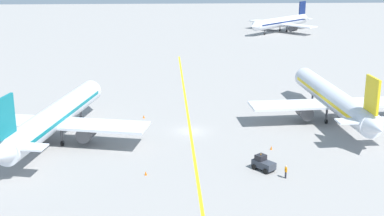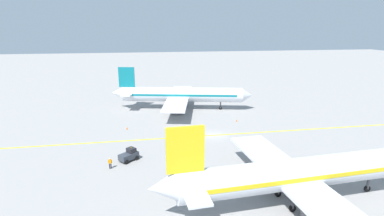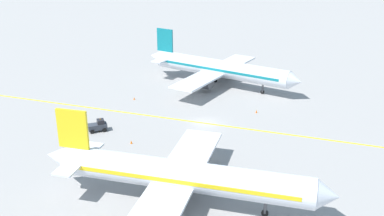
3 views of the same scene
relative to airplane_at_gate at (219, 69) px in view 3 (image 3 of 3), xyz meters
name	(u,v)px [view 3 (image 3 of 3)]	position (x,y,z in m)	size (l,w,h in m)	color
ground_plane	(206,123)	(20.08, 3.64, -3.71)	(400.00, 400.00, 0.00)	gray
apron_yellow_centreline	(206,123)	(20.08, 3.64, -3.71)	(0.40, 120.00, 0.01)	yellow
airplane_at_gate	(219,69)	(0.00, 0.00, 0.00)	(28.46, 35.27, 10.60)	silver
airplane_adjacent_stand	(180,176)	(43.93, 8.08, 0.00)	(28.30, 35.54, 10.60)	silver
baggage_tug_dark	(98,126)	(28.84, -11.98, -2.81)	(3.05, 3.28, 2.11)	#333842
ground_crew_worker	(76,129)	(31.21, -14.65, -2.80)	(0.25, 0.58, 1.68)	#23232D
traffic_cone_near_nose	(131,142)	(31.28, -4.80, -3.43)	(0.32, 0.32, 0.55)	orange
traffic_cone_mid_apron	(256,111)	(12.52, 10.75, -3.43)	(0.32, 0.32, 0.55)	orange
traffic_cone_by_wingtip	(134,98)	(13.72, -12.96, -3.43)	(0.32, 0.32, 0.55)	orange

